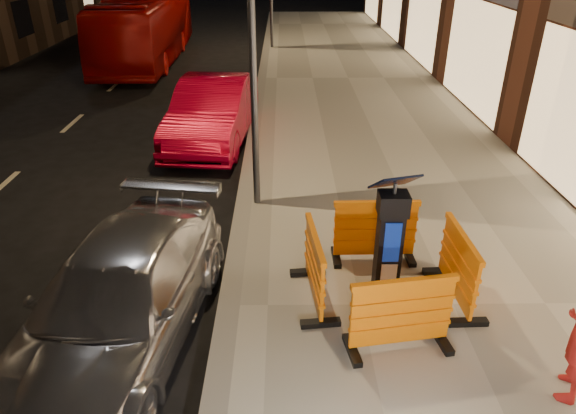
{
  "coord_description": "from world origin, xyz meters",
  "views": [
    {
      "loc": [
        0.74,
        -5.43,
        4.51
      ],
      "look_at": [
        0.8,
        1.0,
        1.1
      ],
      "focal_mm": 32.0,
      "sensor_mm": 36.0,
      "label": 1
    }
  ],
  "objects_px": {
    "barrier_bldgside": "(458,267)",
    "car_red": "(215,141)",
    "barrier_kerbside": "(314,268)",
    "car_silver": "(127,339)",
    "parking_kiosk": "(389,242)",
    "barrier_front": "(401,315)",
    "bus_doubledecker": "(151,61)",
    "barrier_back": "(375,231)"
  },
  "relations": [
    {
      "from": "parking_kiosk",
      "to": "barrier_bldgside",
      "type": "bearing_deg",
      "value": -4.01
    },
    {
      "from": "barrier_front",
      "to": "car_red",
      "type": "distance_m",
      "value": 8.05
    },
    {
      "from": "barrier_bldgside",
      "to": "parking_kiosk",
      "type": "bearing_deg",
      "value": 87.99
    },
    {
      "from": "parking_kiosk",
      "to": "car_red",
      "type": "bearing_deg",
      "value": 111.18
    },
    {
      "from": "bus_doubledecker",
      "to": "barrier_front",
      "type": "bearing_deg",
      "value": -69.7
    },
    {
      "from": "barrier_front",
      "to": "barrier_kerbside",
      "type": "xyz_separation_m",
      "value": [
        -0.95,
        0.95,
        0.0
      ]
    },
    {
      "from": "parking_kiosk",
      "to": "car_red",
      "type": "relative_size",
      "value": 0.39
    },
    {
      "from": "barrier_back",
      "to": "barrier_bldgside",
      "type": "bearing_deg",
      "value": -46.01
    },
    {
      "from": "parking_kiosk",
      "to": "barrier_front",
      "type": "height_order",
      "value": "parking_kiosk"
    },
    {
      "from": "barrier_back",
      "to": "barrier_kerbside",
      "type": "distance_m",
      "value": 1.34
    },
    {
      "from": "barrier_kerbside",
      "to": "bus_doubledecker",
      "type": "relative_size",
      "value": 0.13
    },
    {
      "from": "car_silver",
      "to": "car_red",
      "type": "xyz_separation_m",
      "value": [
        0.29,
        7.09,
        0.0
      ]
    },
    {
      "from": "car_silver",
      "to": "car_red",
      "type": "relative_size",
      "value": 0.96
    },
    {
      "from": "parking_kiosk",
      "to": "barrier_front",
      "type": "relative_size",
      "value": 1.4
    },
    {
      "from": "barrier_back",
      "to": "barrier_kerbside",
      "type": "height_order",
      "value": "same"
    },
    {
      "from": "parking_kiosk",
      "to": "car_silver",
      "type": "xyz_separation_m",
      "value": [
        -3.34,
        -0.61,
        -1.03
      ]
    },
    {
      "from": "parking_kiosk",
      "to": "barrier_bldgside",
      "type": "relative_size",
      "value": 1.4
    },
    {
      "from": "barrier_kerbside",
      "to": "car_red",
      "type": "relative_size",
      "value": 0.28
    },
    {
      "from": "barrier_kerbside",
      "to": "car_silver",
      "type": "distance_m",
      "value": 2.55
    },
    {
      "from": "car_red",
      "to": "barrier_kerbside",
      "type": "bearing_deg",
      "value": -67.15
    },
    {
      "from": "barrier_kerbside",
      "to": "parking_kiosk",
      "type": "bearing_deg",
      "value": -96.01
    },
    {
      "from": "barrier_back",
      "to": "barrier_kerbside",
      "type": "xyz_separation_m",
      "value": [
        -0.95,
        -0.95,
        0.0
      ]
    },
    {
      "from": "barrier_front",
      "to": "barrier_back",
      "type": "xyz_separation_m",
      "value": [
        0.0,
        1.9,
        0.0
      ]
    },
    {
      "from": "barrier_front",
      "to": "bus_doubledecker",
      "type": "xyz_separation_m",
      "value": [
        -6.75,
        16.67,
        -0.64
      ]
    },
    {
      "from": "barrier_front",
      "to": "parking_kiosk",
      "type": "bearing_deg",
      "value": 80.99
    },
    {
      "from": "parking_kiosk",
      "to": "barrier_front",
      "type": "bearing_deg",
      "value": -94.01
    },
    {
      "from": "car_silver",
      "to": "bus_doubledecker",
      "type": "bearing_deg",
      "value": 109.95
    },
    {
      "from": "barrier_front",
      "to": "bus_doubledecker",
      "type": "bearing_deg",
      "value": 103.03
    },
    {
      "from": "barrier_front",
      "to": "barrier_bldgside",
      "type": "distance_m",
      "value": 1.34
    },
    {
      "from": "barrier_back",
      "to": "bus_doubledecker",
      "type": "height_order",
      "value": "bus_doubledecker"
    },
    {
      "from": "barrier_back",
      "to": "barrier_kerbside",
      "type": "relative_size",
      "value": 1.0
    },
    {
      "from": "car_silver",
      "to": "barrier_front",
      "type": "bearing_deg",
      "value": 2.4
    },
    {
      "from": "barrier_front",
      "to": "bus_doubledecker",
      "type": "height_order",
      "value": "bus_doubledecker"
    },
    {
      "from": "bus_doubledecker",
      "to": "barrier_back",
      "type": "bearing_deg",
      "value": -67.18
    },
    {
      "from": "parking_kiosk",
      "to": "barrier_back",
      "type": "distance_m",
      "value": 1.03
    },
    {
      "from": "barrier_bldgside",
      "to": "car_red",
      "type": "bearing_deg",
      "value": 29.66
    },
    {
      "from": "barrier_front",
      "to": "barrier_bldgside",
      "type": "relative_size",
      "value": 1.0
    },
    {
      "from": "barrier_back",
      "to": "car_silver",
      "type": "relative_size",
      "value": 0.29
    },
    {
      "from": "parking_kiosk",
      "to": "barrier_kerbside",
      "type": "xyz_separation_m",
      "value": [
        -0.95,
        0.0,
        -0.39
      ]
    },
    {
      "from": "barrier_back",
      "to": "barrier_bldgside",
      "type": "height_order",
      "value": "same"
    },
    {
      "from": "parking_kiosk",
      "to": "barrier_bldgside",
      "type": "distance_m",
      "value": 1.03
    },
    {
      "from": "barrier_back",
      "to": "car_red",
      "type": "bearing_deg",
      "value": 117.85
    }
  ]
}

